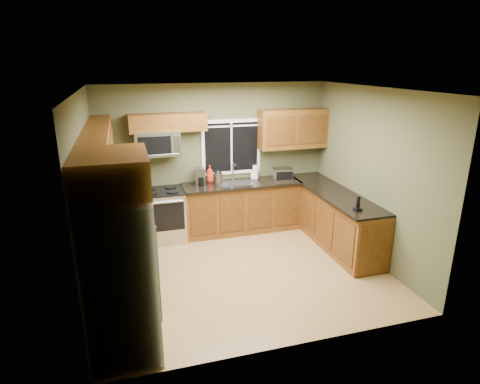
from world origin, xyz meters
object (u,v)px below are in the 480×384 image
kettle (218,179)px  toaster_oven (282,174)px  coffee_maker (200,177)px  cordless_phone (358,206)px  range (163,215)px  soap_bottle_a (210,174)px  paper_towel_roll (255,172)px  microwave (157,143)px  soap_bottle_b (253,173)px  soap_bottle_c (219,180)px  refrigerator (121,276)px

kettle → toaster_oven: bearing=2.1°
coffee_maker → cordless_phone: coffee_maker is taller
range → soap_bottle_a: soap_bottle_a is taller
paper_towel_roll → range: bearing=-173.3°
microwave → toaster_oven: (2.23, -0.15, -0.68)m
paper_towel_roll → soap_bottle_b: paper_towel_roll is taller
coffee_maker → cordless_phone: 2.79m
range → soap_bottle_a: (0.92, 0.23, 0.63)m
kettle → soap_bottle_c: 0.14m
range → soap_bottle_c: size_ratio=6.03×
microwave → cordless_phone: size_ratio=3.46×
microwave → refrigerator: bearing=-103.3°
refrigerator → toaster_oven: size_ratio=4.52×
soap_bottle_b → refrigerator: bearing=-129.1°
cordless_phone → range: bearing=145.8°
paper_towel_roll → refrigerator: bearing=-129.7°
paper_towel_roll → soap_bottle_c: (-0.74, -0.16, -0.05)m
toaster_oven → soap_bottle_a: bearing=169.4°
coffee_maker → soap_bottle_b: bearing=6.8°
soap_bottle_c → range: bearing=-177.3°
toaster_oven → soap_bottle_a: (-1.32, 0.25, 0.04)m
microwave → soap_bottle_a: microwave is taller
paper_towel_roll → cordless_phone: bearing=-65.8°
soap_bottle_a → soap_bottle_c: 0.24m
soap_bottle_a → soap_bottle_b: size_ratio=1.58×
coffee_maker → soap_bottle_a: bearing=31.6°
soap_bottle_a → cordless_phone: size_ratio=1.41×
paper_towel_roll → cordless_phone: 2.25m
soap_bottle_b → cordless_phone: bearing=-65.1°
range → cordless_phone: bearing=-34.2°
coffee_maker → paper_towel_roll: size_ratio=1.10×
cordless_phone → soap_bottle_b: bearing=114.9°
kettle → soap_bottle_b: kettle is taller
kettle → soap_bottle_a: bearing=106.1°
refrigerator → range: refrigerator is taller
refrigerator → soap_bottle_a: size_ratio=5.79×
range → paper_towel_roll: bearing=6.7°
range → microwave: 1.27m
kettle → soap_bottle_a: (-0.08, 0.29, 0.02)m
toaster_oven → paper_towel_roll: 0.50m
soap_bottle_a → coffee_maker: bearing=-148.4°
toaster_oven → paper_towel_roll: paper_towel_roll is taller
microwave → coffee_maker: microwave is taller
refrigerator → coffee_maker: refrigerator is taller
refrigerator → coffee_maker: (1.40, 2.88, 0.18)m
coffee_maker → paper_towel_roll: (1.08, 0.10, -0.02)m
soap_bottle_a → soap_bottle_c: soap_bottle_a is taller
refrigerator → soap_bottle_b: bearing=50.9°
toaster_oven → microwave: bearing=176.1°
soap_bottle_a → range: bearing=-165.9°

